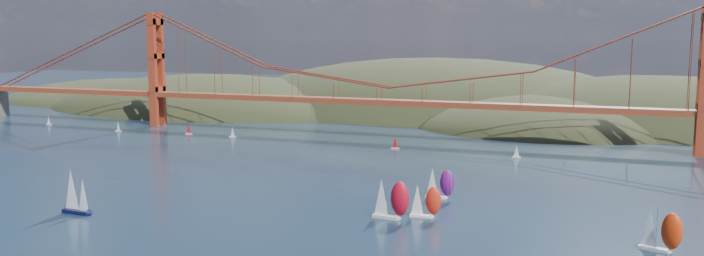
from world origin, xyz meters
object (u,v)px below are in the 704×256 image
racer_1 (425,201)px  racer_0 (390,199)px  racer_2 (660,230)px  sloop_navy (75,192)px  racer_rwb (439,183)px

racer_1 → racer_0: bearing=-151.5°
racer_0 → racer_2: bearing=1.4°
sloop_navy → racer_0: sloop_navy is taller
racer_1 → racer_rwb: (-1.54, 20.55, 0.12)m
racer_1 → racer_2: bearing=-11.3°
racer_2 → racer_rwb: 60.61m
sloop_navy → racer_1: size_ratio=1.40×
sloop_navy → racer_rwb: (80.33, 48.01, -1.17)m
racer_1 → racer_2: racer_2 is taller
racer_0 → racer_1: bearing=35.8°
racer_0 → racer_2: (59.07, -4.22, -0.48)m
sloop_navy → racer_2: 134.81m
sloop_navy → racer_rwb: sloop_navy is taller
racer_rwb → racer_0: bearing=-102.6°
racer_2 → racer_rwb: racer_2 is taller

